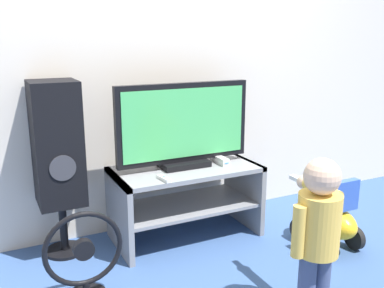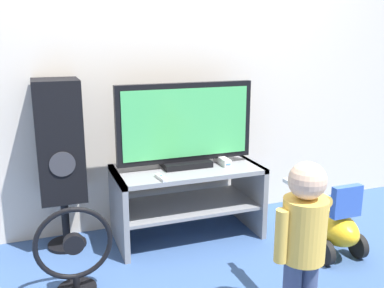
{
  "view_description": "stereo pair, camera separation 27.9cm",
  "coord_description": "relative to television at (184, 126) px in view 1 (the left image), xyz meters",
  "views": [
    {
      "loc": [
        -1.2,
        -2.28,
        1.37
      ],
      "look_at": [
        0.0,
        0.15,
        0.69
      ],
      "focal_mm": 40.0,
      "sensor_mm": 36.0,
      "label": 1
    },
    {
      "loc": [
        -0.95,
        -2.39,
        1.37
      ],
      "look_at": [
        0.0,
        0.15,
        0.69
      ],
      "focal_mm": 40.0,
      "sensor_mm": 36.0,
      "label": 2
    }
  ],
  "objects": [
    {
      "name": "ground_plane",
      "position": [
        0.0,
        -0.28,
        -0.79
      ],
      "size": [
        16.0,
        16.0,
        0.0
      ],
      "primitive_type": "plane",
      "color": "#38568C"
    },
    {
      "name": "wall_back",
      "position": [
        0.0,
        0.31,
        0.51
      ],
      "size": [
        10.0,
        0.06,
        2.6
      ],
      "color": "silver",
      "rests_on": "ground_plane"
    },
    {
      "name": "tv_stand",
      "position": [
        0.0,
        -0.02,
        -0.46
      ],
      "size": [
        1.0,
        0.51,
        0.51
      ],
      "color": "gray",
      "rests_on": "ground_plane"
    },
    {
      "name": "television",
      "position": [
        0.0,
        0.0,
        0.0
      ],
      "size": [
        0.95,
        0.2,
        0.57
      ],
      "color": "black",
      "rests_on": "tv_stand"
    },
    {
      "name": "game_console",
      "position": [
        0.26,
        -0.04,
        -0.26
      ],
      "size": [
        0.05,
        0.2,
        0.05
      ],
      "color": "white",
      "rests_on": "tv_stand"
    },
    {
      "name": "remote_primary",
      "position": [
        -0.24,
        -0.21,
        -0.27
      ],
      "size": [
        0.05,
        0.13,
        0.03
      ],
      "color": "white",
      "rests_on": "tv_stand"
    },
    {
      "name": "child",
      "position": [
        0.2,
        -1.1,
        -0.3
      ],
      "size": [
        0.31,
        0.47,
        0.82
      ],
      "color": "#3F4C72",
      "rests_on": "ground_plane"
    },
    {
      "name": "speaker_tower",
      "position": [
        -0.82,
        0.11,
        -0.07
      ],
      "size": [
        0.28,
        0.32,
        1.12
      ],
      "color": "black",
      "rests_on": "ground_plane"
    },
    {
      "name": "floor_fan",
      "position": [
        -0.81,
        -0.5,
        -0.56
      ],
      "size": [
        0.42,
        0.21,
        0.51
      ],
      "color": "black",
      "rests_on": "ground_plane"
    },
    {
      "name": "ride_on_toy",
      "position": [
        0.79,
        -0.58,
        -0.6
      ],
      "size": [
        0.29,
        0.47,
        0.5
      ],
      "color": "gold",
      "rests_on": "ground_plane"
    }
  ]
}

